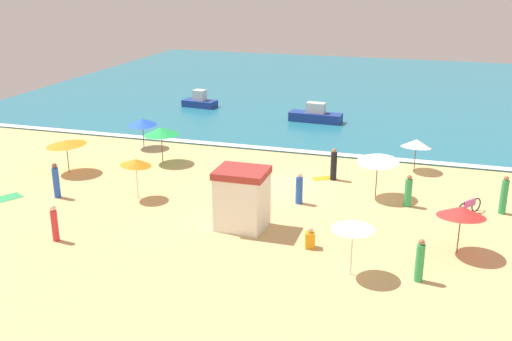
{
  "coord_description": "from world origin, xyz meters",
  "views": [
    {
      "loc": [
        7.25,
        -29.86,
        11.36
      ],
      "look_at": [
        -1.8,
        -0.24,
        0.8
      ],
      "focal_mm": 41.92,
      "sensor_mm": 36.0,
      "label": 1
    }
  ],
  "objects_px": {
    "beach_umbrella_0": "(136,162)",
    "beach_umbrella_3": "(161,131)",
    "beachgoer_7": "(299,189)",
    "beachgoer_0": "(55,223)",
    "beach_umbrella_1": "(142,122)",
    "beach_umbrella_6": "(416,143)",
    "beach_umbrella_2": "(66,143)",
    "beachgoer_3": "(56,181)",
    "parked_bicycle": "(469,206)",
    "beach_umbrella_8": "(461,211)",
    "beachgoer_2": "(408,192)",
    "beach_umbrella_7": "(353,224)",
    "beachgoer_1": "(310,239)",
    "beachgoer_5": "(420,261)",
    "beachgoer_6": "(504,196)",
    "beach_umbrella_5": "(378,158)",
    "small_boat_1": "(316,115)",
    "small_boat_0": "(200,101)",
    "beachgoer_8": "(334,165)",
    "lifeguard_cabana": "(242,198)",
    "beachgoer_4": "(222,190)"
  },
  "relations": [
    {
      "from": "beachgoer_3",
      "to": "beachgoer_5",
      "type": "relative_size",
      "value": 1.07
    },
    {
      "from": "beach_umbrella_0",
      "to": "beach_umbrella_2",
      "type": "xyz_separation_m",
      "value": [
        -5.81,
        2.55,
        -0.16
      ]
    },
    {
      "from": "lifeguard_cabana",
      "to": "beachgoer_6",
      "type": "bearing_deg",
      "value": 24.34
    },
    {
      "from": "beach_umbrella_3",
      "to": "parked_bicycle",
      "type": "height_order",
      "value": "beach_umbrella_3"
    },
    {
      "from": "beachgoer_7",
      "to": "beach_umbrella_7",
      "type": "bearing_deg",
      "value": -61.53
    },
    {
      "from": "beach_umbrella_1",
      "to": "beach_umbrella_6",
      "type": "xyz_separation_m",
      "value": [
        17.43,
        0.37,
        -0.09
      ]
    },
    {
      "from": "beachgoer_2",
      "to": "beachgoer_8",
      "type": "bearing_deg",
      "value": 146.42
    },
    {
      "from": "beach_umbrella_0",
      "to": "beach_umbrella_3",
      "type": "distance_m",
      "value": 5.99
    },
    {
      "from": "beachgoer_1",
      "to": "beachgoer_2",
      "type": "height_order",
      "value": "beachgoer_2"
    },
    {
      "from": "beachgoer_8",
      "to": "small_boat_0",
      "type": "height_order",
      "value": "beachgoer_8"
    },
    {
      "from": "beach_umbrella_2",
      "to": "beach_umbrella_6",
      "type": "relative_size",
      "value": 1.38
    },
    {
      "from": "beach_umbrella_2",
      "to": "beachgoer_3",
      "type": "distance_m",
      "value": 4.17
    },
    {
      "from": "beachgoer_1",
      "to": "beach_umbrella_0",
      "type": "bearing_deg",
      "value": 162.48
    },
    {
      "from": "beach_umbrella_5",
      "to": "small_boat_0",
      "type": "distance_m",
      "value": 23.6
    },
    {
      "from": "beach_umbrella_8",
      "to": "beachgoer_2",
      "type": "height_order",
      "value": "beach_umbrella_8"
    },
    {
      "from": "beach_umbrella_5",
      "to": "beachgoer_5",
      "type": "relative_size",
      "value": 1.56
    },
    {
      "from": "beach_umbrella_2",
      "to": "beach_umbrella_3",
      "type": "relative_size",
      "value": 1.23
    },
    {
      "from": "beachgoer_3",
      "to": "beachgoer_4",
      "type": "bearing_deg",
      "value": 7.73
    },
    {
      "from": "beach_umbrella_6",
      "to": "beachgoer_8",
      "type": "relative_size",
      "value": 1.18
    },
    {
      "from": "beach_umbrella_5",
      "to": "beachgoer_2",
      "type": "relative_size",
      "value": 1.65
    },
    {
      "from": "beach_umbrella_1",
      "to": "parked_bicycle",
      "type": "relative_size",
      "value": 1.35
    },
    {
      "from": "beach_umbrella_1",
      "to": "beach_umbrella_8",
      "type": "relative_size",
      "value": 0.87
    },
    {
      "from": "beach_umbrella_6",
      "to": "beach_umbrella_7",
      "type": "relative_size",
      "value": 0.92
    },
    {
      "from": "beach_umbrella_5",
      "to": "small_boat_1",
      "type": "relative_size",
      "value": 0.67
    },
    {
      "from": "beachgoer_6",
      "to": "beachgoer_5",
      "type": "bearing_deg",
      "value": -114.17
    },
    {
      "from": "beach_umbrella_0",
      "to": "beachgoer_1",
      "type": "height_order",
      "value": "beach_umbrella_0"
    },
    {
      "from": "beachgoer_7",
      "to": "beachgoer_0",
      "type": "bearing_deg",
      "value": -141.2
    },
    {
      "from": "beachgoer_2",
      "to": "lifeguard_cabana",
      "type": "bearing_deg",
      "value": -145.62
    },
    {
      "from": "beach_umbrella_1",
      "to": "beachgoer_0",
      "type": "distance_m",
      "value": 14.37
    },
    {
      "from": "beachgoer_0",
      "to": "beachgoer_6",
      "type": "distance_m",
      "value": 20.94
    },
    {
      "from": "beachgoer_6",
      "to": "beachgoer_8",
      "type": "distance_m",
      "value": 9.04
    },
    {
      "from": "beachgoer_0",
      "to": "beachgoer_5",
      "type": "xyz_separation_m",
      "value": [
        15.34,
        0.97,
        0.01
      ]
    },
    {
      "from": "beach_umbrella_6",
      "to": "beachgoer_6",
      "type": "bearing_deg",
      "value": -50.92
    },
    {
      "from": "parked_bicycle",
      "to": "beachgoer_7",
      "type": "xyz_separation_m",
      "value": [
        -8.21,
        -1.06,
        0.38
      ]
    },
    {
      "from": "beachgoer_0",
      "to": "beachgoer_2",
      "type": "relative_size",
      "value": 1.01
    },
    {
      "from": "beachgoer_5",
      "to": "beachgoer_6",
      "type": "distance_m",
      "value": 8.77
    },
    {
      "from": "beach_umbrella_7",
      "to": "beachgoer_1",
      "type": "bearing_deg",
      "value": 137.46
    },
    {
      "from": "beachgoer_0",
      "to": "beachgoer_5",
      "type": "distance_m",
      "value": 15.37
    },
    {
      "from": "beach_umbrella_1",
      "to": "beach_umbrella_7",
      "type": "height_order",
      "value": "beach_umbrella_7"
    },
    {
      "from": "beach_umbrella_2",
      "to": "beachgoer_0",
      "type": "height_order",
      "value": "beach_umbrella_2"
    },
    {
      "from": "beach_umbrella_7",
      "to": "beachgoer_2",
      "type": "height_order",
      "value": "beach_umbrella_7"
    },
    {
      "from": "beachgoer_2",
      "to": "beachgoer_6",
      "type": "bearing_deg",
      "value": 4.73
    },
    {
      "from": "beach_umbrella_2",
      "to": "small_boat_0",
      "type": "relative_size",
      "value": 1.01
    },
    {
      "from": "beach_umbrella_8",
      "to": "beachgoer_3",
      "type": "distance_m",
      "value": 19.85
    },
    {
      "from": "beachgoer_4",
      "to": "beachgoer_7",
      "type": "relative_size",
      "value": 1.11
    },
    {
      "from": "small_boat_0",
      "to": "lifeguard_cabana",
      "type": "bearing_deg",
      "value": -63.48
    },
    {
      "from": "beach_umbrella_2",
      "to": "parked_bicycle",
      "type": "distance_m",
      "value": 22.22
    },
    {
      "from": "beachgoer_1",
      "to": "beachgoer_6",
      "type": "relative_size",
      "value": 0.47
    },
    {
      "from": "beach_umbrella_3",
      "to": "small_boat_0",
      "type": "xyz_separation_m",
      "value": [
        -3.48,
        14.63,
        -1.42
      ]
    },
    {
      "from": "beachgoer_0",
      "to": "beachgoer_6",
      "type": "relative_size",
      "value": 0.87
    }
  ]
}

